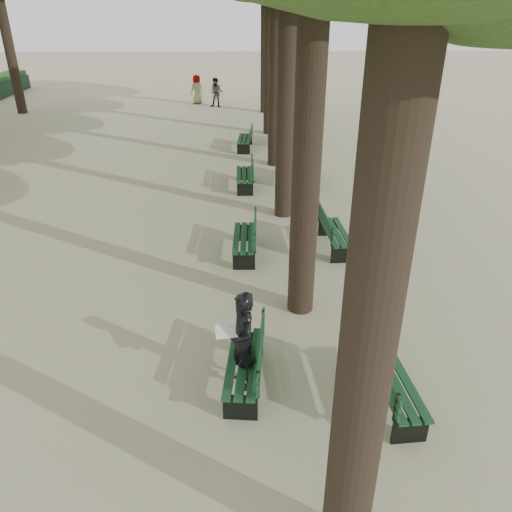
{
  "coord_description": "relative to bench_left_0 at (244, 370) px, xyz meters",
  "views": [
    {
      "loc": [
        0.43,
        -5.56,
        5.61
      ],
      "look_at": [
        0.6,
        3.0,
        1.2
      ],
      "focal_mm": 35.0,
      "sensor_mm": 36.0,
      "label": 1
    }
  ],
  "objects": [
    {
      "name": "ground",
      "position": [
        -0.37,
        -0.76,
        -0.27
      ],
      "size": [
        120.0,
        120.0,
        0.0
      ],
      "primitive_type": "plane",
      "color": "tan",
      "rests_on": "ground"
    },
    {
      "name": "bench_left_0",
      "position": [
        0.0,
        0.0,
        0.0
      ],
      "size": [
        0.71,
        1.84,
        0.92
      ],
      "color": "black",
      "rests_on": "ground"
    },
    {
      "name": "bench_left_1",
      "position": [
        0.0,
        4.67,
        0.0
      ],
      "size": [
        0.61,
        1.81,
        0.92
      ],
      "color": "black",
      "rests_on": "ground"
    },
    {
      "name": "bench_left_2",
      "position": [
        0.0,
        9.6,
        0.0
      ],
      "size": [
        0.59,
        1.81,
        0.92
      ],
      "color": "black",
      "rests_on": "ground"
    },
    {
      "name": "bench_left_3",
      "position": [
        0.0,
        14.43,
        0.0
      ],
      "size": [
        0.69,
        1.84,
        0.92
      ],
      "color": "black",
      "rests_on": "ground"
    },
    {
      "name": "bench_right_0",
      "position": [
        2.27,
        -0.49,
        0.0
      ],
      "size": [
        0.73,
        1.84,
        0.92
      ],
      "color": "black",
      "rests_on": "ground"
    },
    {
      "name": "bench_right_1",
      "position": [
        2.27,
        4.97,
        0.0
      ],
      "size": [
        0.68,
        1.83,
        0.92
      ],
      "color": "black",
      "rests_on": "ground"
    },
    {
      "name": "bench_right_2",
      "position": [
        2.27,
        9.97,
        0.0
      ],
      "size": [
        0.81,
        1.86,
        0.92
      ],
      "color": "black",
      "rests_on": "ground"
    },
    {
      "name": "bench_right_3",
      "position": [
        2.27,
        15.04,
        0.0
      ],
      "size": [
        0.59,
        1.81,
        0.92
      ],
      "color": "black",
      "rests_on": "ground"
    },
    {
      "name": "man_with_map",
      "position": [
        -0.02,
        0.0,
        0.58
      ],
      "size": [
        0.71,
        0.76,
        1.71
      ],
      "color": "black",
      "rests_on": "ground"
    },
    {
      "name": "pedestrian_c",
      "position": [
        9.59,
        20.29,
        0.54
      ],
      "size": [
        0.75,
        0.98,
        1.61
      ],
      "primitive_type": "imported",
      "rotation": [
        0.0,
        0.0,
        4.19
      ],
      "color": "#262628",
      "rests_on": "ground"
    },
    {
      "name": "pedestrian_d",
      "position": [
        -2.86,
        24.83,
        0.56
      ],
      "size": [
        0.84,
        0.76,
        1.66
      ],
      "primitive_type": "imported",
      "rotation": [
        0.0,
        0.0,
        3.8
      ],
      "color": "#262628",
      "rests_on": "ground"
    },
    {
      "name": "pedestrian_a",
      "position": [
        -1.65,
        23.76,
        0.54
      ],
      "size": [
        0.84,
        0.49,
        1.62
      ],
      "primitive_type": "imported",
      "rotation": [
        0.0,
        0.0,
        6.06
      ],
      "color": "#262628",
      "rests_on": "ground"
    }
  ]
}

